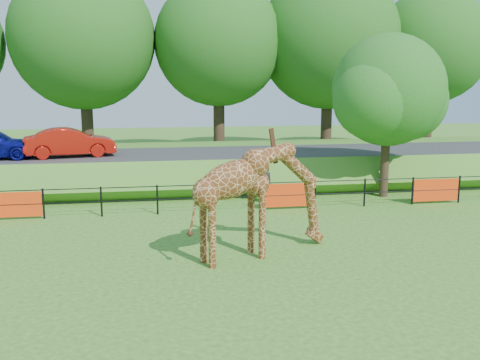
{
  "coord_description": "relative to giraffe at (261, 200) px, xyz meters",
  "views": [
    {
      "loc": [
        -2.05,
        -11.34,
        4.87
      ],
      "look_at": [
        0.39,
        3.77,
        2.0
      ],
      "focal_mm": 40.0,
      "sensor_mm": 36.0,
      "label": 1
    }
  ],
  "objects": [
    {
      "name": "ground",
      "position": [
        -0.83,
        -2.86,
        -1.58
      ],
      "size": [
        90.0,
        90.0,
        0.0
      ],
      "primitive_type": "plane",
      "color": "#336619",
      "rests_on": "ground"
    },
    {
      "name": "giraffe",
      "position": [
        0.0,
        0.0,
        0.0
      ],
      "size": [
        4.41,
        2.4,
        3.16
      ],
      "primitive_type": null,
      "rotation": [
        0.0,
        0.0,
        0.38
      ],
      "color": "#5D2F13",
      "rests_on": "ground"
    },
    {
      "name": "perimeter_fence",
      "position": [
        -0.83,
        5.14,
        -1.03
      ],
      "size": [
        28.07,
        0.1,
        1.1
      ],
      "primitive_type": null,
      "color": "black",
      "rests_on": "ground"
    },
    {
      "name": "embankment",
      "position": [
        -0.83,
        12.64,
        -0.93
      ],
      "size": [
        40.0,
        9.0,
        1.3
      ],
      "primitive_type": "cube",
      "color": "#336619",
      "rests_on": "ground"
    },
    {
      "name": "road",
      "position": [
        -0.83,
        11.14,
        -0.22
      ],
      "size": [
        40.0,
        5.0,
        0.12
      ],
      "primitive_type": "cube",
      "color": "#28282A",
      "rests_on": "embankment"
    },
    {
      "name": "car_red",
      "position": [
        -6.66,
        10.89,
        0.5
      ],
      "size": [
        4.18,
        2.12,
        1.31
      ],
      "primitive_type": "imported",
      "rotation": [
        0.0,
        0.0,
        1.76
      ],
      "color": "red",
      "rests_on": "road"
    },
    {
      "name": "visitor",
      "position": [
        1.48,
        6.42,
        -0.81
      ],
      "size": [
        0.65,
        0.52,
        1.54
      ],
      "primitive_type": "imported",
      "rotation": [
        0.0,
        0.0,
        3.44
      ],
      "color": "black",
      "rests_on": "ground"
    },
    {
      "name": "tree_east",
      "position": [
        6.77,
        6.77,
        2.7
      ],
      "size": [
        5.4,
        4.71,
        6.76
      ],
      "color": "#2F2015",
      "rests_on": "ground"
    },
    {
      "name": "bg_tree_line",
      "position": [
        1.06,
        19.14,
        5.61
      ],
      "size": [
        37.3,
        8.8,
        11.82
      ],
      "color": "#2F2015",
      "rests_on": "ground"
    }
  ]
}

